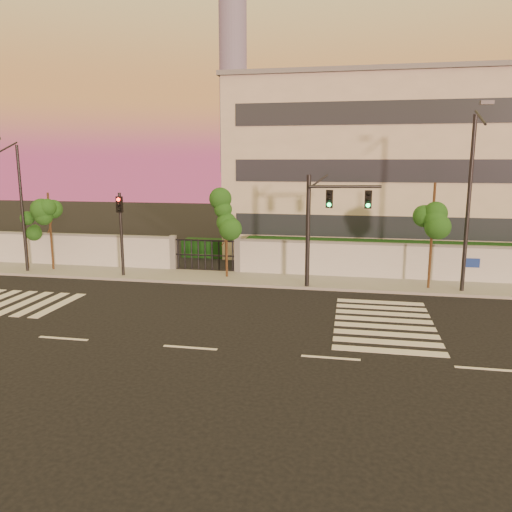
{
  "coord_description": "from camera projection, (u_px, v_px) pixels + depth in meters",
  "views": [
    {
      "loc": [
        5.53,
        -16.21,
        6.59
      ],
      "look_at": [
        1.26,
        6.0,
        2.28
      ],
      "focal_mm": 35.0,
      "sensor_mm": 36.0,
      "label": 1
    }
  ],
  "objects": [
    {
      "name": "road_markings",
      "position": [
        183.0,
        314.0,
        21.81
      ],
      "size": [
        57.0,
        7.62,
        0.02
      ],
      "color": "silver",
      "rests_on": "ground"
    },
    {
      "name": "traffic_signal_secondary",
      "position": [
        121.0,
        224.0,
        28.11
      ],
      "size": [
        0.38,
        0.35,
        4.86
      ],
      "rotation": [
        0.0,
        0.0,
        0.04
      ],
      "color": "black",
      "rests_on": "ground"
    },
    {
      "name": "perimeter_wall",
      "position": [
        256.0,
        257.0,
        29.25
      ],
      "size": [
        60.0,
        0.36,
        2.2
      ],
      "color": "#B8BBBF",
      "rests_on": "ground"
    },
    {
      "name": "streetlight_west",
      "position": [
        20.0,
        202.0,
        28.88
      ],
      "size": [
        0.47,
        1.89,
        7.86
      ],
      "color": "black",
      "rests_on": "ground"
    },
    {
      "name": "distant_skyscraper",
      "position": [
        233.0,
        64.0,
        288.45
      ],
      "size": [
        16.0,
        16.0,
        118.0
      ],
      "color": "slate",
      "rests_on": "ground"
    },
    {
      "name": "street_tree_c",
      "position": [
        50.0,
        214.0,
        29.66
      ],
      "size": [
        1.61,
        1.28,
        4.77
      ],
      "color": "#382314",
      "rests_on": "ground"
    },
    {
      "name": "streetlight_east",
      "position": [
        470.0,
        195.0,
        24.14
      ],
      "size": [
        0.55,
        2.21,
        9.18
      ],
      "color": "black",
      "rests_on": "ground"
    },
    {
      "name": "street_tree_b",
      "position": [
        25.0,
        227.0,
        30.13
      ],
      "size": [
        1.31,
        1.04,
        3.62
      ],
      "color": "#382314",
      "rests_on": "ground"
    },
    {
      "name": "hedge_row",
      "position": [
        280.0,
        253.0,
        31.74
      ],
      "size": [
        41.0,
        4.25,
        1.8
      ],
      "color": "black",
      "rests_on": "ground"
    },
    {
      "name": "sidewalk",
      "position": [
        249.0,
        279.0,
        28.01
      ],
      "size": [
        60.0,
        3.0,
        0.15
      ],
      "primitive_type": "cube",
      "color": "gray",
      "rests_on": "ground"
    },
    {
      "name": "street_tree_d",
      "position": [
        227.0,
        217.0,
        27.71
      ],
      "size": [
        1.63,
        1.29,
        4.8
      ],
      "color": "#382314",
      "rests_on": "ground"
    },
    {
      "name": "street_tree_e",
      "position": [
        434.0,
        212.0,
        25.08
      ],
      "size": [
        1.61,
        1.28,
        5.55
      ],
      "color": "#382314",
      "rests_on": "ground"
    },
    {
      "name": "institutional_building",
      "position": [
        402.0,
        167.0,
        36.28
      ],
      "size": [
        24.4,
        12.4,
        12.25
      ],
      "color": "#BBB29E",
      "rests_on": "ground"
    },
    {
      "name": "traffic_signal_main",
      "position": [
        323.0,
        218.0,
        25.33
      ],
      "size": [
        3.72,
        0.85,
        5.92
      ],
      "rotation": [
        0.0,
        0.0,
        0.19
      ],
      "color": "black",
      "rests_on": "ground"
    },
    {
      "name": "ground",
      "position": [
        190.0,
        348.0,
        17.89
      ],
      "size": [
        120.0,
        120.0,
        0.0
      ],
      "primitive_type": "plane",
      "color": "black",
      "rests_on": "ground"
    }
  ]
}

